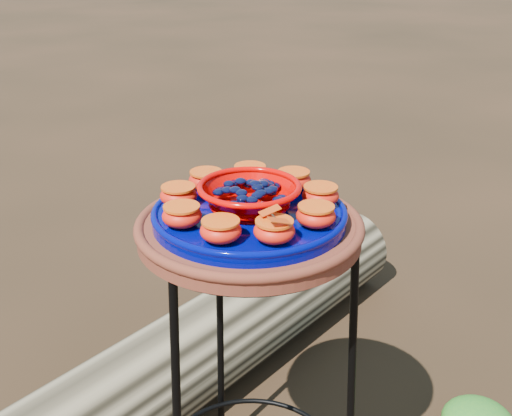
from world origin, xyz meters
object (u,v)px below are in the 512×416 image
object	(u,v)px
terracotta_saucer	(249,230)
driftwood_log	(228,331)
cobalt_plate	(249,216)
red_bowl	(249,198)
plant_stand	(250,389)

from	to	relation	value
terracotta_saucer	driftwood_log	xyz separation A→B (m)	(0.11, 0.52, -0.58)
terracotta_saucer	driftwood_log	bearing A→B (deg)	77.44
cobalt_plate	red_bowl	world-z (taller)	red_bowl
terracotta_saucer	cobalt_plate	world-z (taller)	cobalt_plate
plant_stand	red_bowl	bearing A→B (deg)	0.00
plant_stand	driftwood_log	size ratio (longest dim) A/B	0.49
plant_stand	cobalt_plate	distance (m)	0.40
red_bowl	plant_stand	bearing A→B (deg)	0.00
terracotta_saucer	driftwood_log	size ratio (longest dim) A/B	0.29
cobalt_plate	terracotta_saucer	bearing A→B (deg)	0.00
plant_stand	cobalt_plate	size ratio (longest dim) A/B	1.98
plant_stand	cobalt_plate	bearing A→B (deg)	0.00
terracotta_saucer	cobalt_plate	xyz separation A→B (m)	(0.00, 0.00, 0.03)
red_bowl	driftwood_log	distance (m)	0.84
red_bowl	terracotta_saucer	bearing A→B (deg)	0.00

